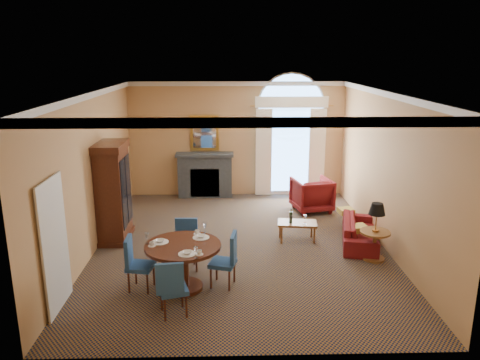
{
  "coord_description": "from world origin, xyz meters",
  "views": [
    {
      "loc": [
        -0.27,
        -9.19,
        3.92
      ],
      "look_at": [
        0.0,
        0.5,
        1.3
      ],
      "focal_mm": 35.0,
      "sensor_mm": 36.0,
      "label": 1
    }
  ],
  "objects_px": {
    "armoire": "(113,194)",
    "sofa": "(360,231)",
    "armchair": "(312,194)",
    "side_table": "(376,225)",
    "dining_table": "(183,257)",
    "coffee_table": "(297,223)"
  },
  "relations": [
    {
      "from": "armoire",
      "to": "dining_table",
      "type": "relative_size",
      "value": 1.65
    },
    {
      "from": "armoire",
      "to": "dining_table",
      "type": "xyz_separation_m",
      "value": [
        1.69,
        -2.31,
        -0.43
      ]
    },
    {
      "from": "side_table",
      "to": "dining_table",
      "type": "bearing_deg",
      "value": -163.27
    },
    {
      "from": "sofa",
      "to": "side_table",
      "type": "xyz_separation_m",
      "value": [
        0.05,
        -0.83,
        0.45
      ]
    },
    {
      "from": "armchair",
      "to": "side_table",
      "type": "distance_m",
      "value": 3.1
    },
    {
      "from": "armoire",
      "to": "armchair",
      "type": "bearing_deg",
      "value": 21.12
    },
    {
      "from": "armoire",
      "to": "sofa",
      "type": "height_order",
      "value": "armoire"
    },
    {
      "from": "dining_table",
      "to": "side_table",
      "type": "bearing_deg",
      "value": 16.73
    },
    {
      "from": "dining_table",
      "to": "sofa",
      "type": "xyz_separation_m",
      "value": [
        3.58,
        1.92,
        -0.34
      ]
    },
    {
      "from": "coffee_table",
      "to": "dining_table",
      "type": "bearing_deg",
      "value": -130.53
    },
    {
      "from": "armchair",
      "to": "side_table",
      "type": "height_order",
      "value": "side_table"
    },
    {
      "from": "armoire",
      "to": "sofa",
      "type": "bearing_deg",
      "value": -4.2
    },
    {
      "from": "coffee_table",
      "to": "side_table",
      "type": "relative_size",
      "value": 0.77
    },
    {
      "from": "armoire",
      "to": "dining_table",
      "type": "distance_m",
      "value": 2.9
    },
    {
      "from": "coffee_table",
      "to": "side_table",
      "type": "distance_m",
      "value": 1.73
    },
    {
      "from": "armchair",
      "to": "side_table",
      "type": "xyz_separation_m",
      "value": [
        0.71,
        -3.0,
        0.28
      ]
    },
    {
      "from": "sofa",
      "to": "dining_table",
      "type": "bearing_deg",
      "value": 131.39
    },
    {
      "from": "sofa",
      "to": "armchair",
      "type": "height_order",
      "value": "armchair"
    },
    {
      "from": "armchair",
      "to": "sofa",
      "type": "bearing_deg",
      "value": 94.94
    },
    {
      "from": "armoire",
      "to": "armchair",
      "type": "relative_size",
      "value": 2.26
    },
    {
      "from": "sofa",
      "to": "armchair",
      "type": "distance_m",
      "value": 2.27
    },
    {
      "from": "dining_table",
      "to": "armchair",
      "type": "xyz_separation_m",
      "value": [
        2.92,
        4.09,
        -0.17
      ]
    }
  ]
}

